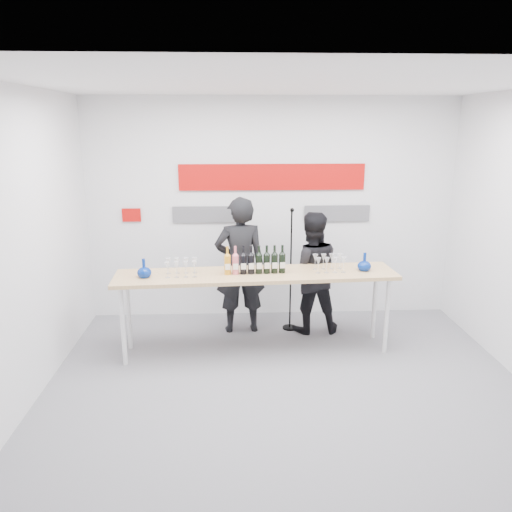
% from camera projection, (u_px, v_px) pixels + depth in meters
% --- Properties ---
extents(ground, '(5.00, 5.00, 0.00)m').
position_uv_depth(ground, '(285.00, 382.00, 5.28)').
color(ground, slate).
rests_on(ground, ground).
extents(back_wall, '(5.00, 0.04, 3.00)m').
position_uv_depth(back_wall, '(272.00, 210.00, 6.82)').
color(back_wall, silver).
rests_on(back_wall, ground).
extents(signage, '(3.38, 0.02, 0.79)m').
position_uv_depth(signage, '(268.00, 188.00, 6.71)').
color(signage, '#B10A07').
rests_on(signage, back_wall).
extents(tasting_table, '(3.28, 0.83, 0.97)m').
position_uv_depth(tasting_table, '(256.00, 279.00, 5.78)').
color(tasting_table, '#D9B175').
rests_on(tasting_table, ground).
extents(wine_bottles, '(0.71, 0.12, 0.33)m').
position_uv_depth(wine_bottles, '(255.00, 260.00, 5.70)').
color(wine_bottles, '#BF7F19').
rests_on(wine_bottles, tasting_table).
extents(decanter_left, '(0.16, 0.16, 0.21)m').
position_uv_depth(decanter_left, '(144.00, 268.00, 5.58)').
color(decanter_left, navy).
rests_on(decanter_left, tasting_table).
extents(decanter_right, '(0.16, 0.16, 0.21)m').
position_uv_depth(decanter_right, '(364.00, 262.00, 5.83)').
color(decanter_right, navy).
rests_on(decanter_right, tasting_table).
extents(glasses_left, '(0.37, 0.24, 0.18)m').
position_uv_depth(glasses_left, '(181.00, 267.00, 5.65)').
color(glasses_left, silver).
rests_on(glasses_left, tasting_table).
extents(glasses_right, '(0.37, 0.24, 0.18)m').
position_uv_depth(glasses_right, '(329.00, 263.00, 5.83)').
color(glasses_right, silver).
rests_on(glasses_right, tasting_table).
extents(presenter_left, '(0.69, 0.49, 1.77)m').
position_uv_depth(presenter_left, '(240.00, 266.00, 6.38)').
color(presenter_left, black).
rests_on(presenter_left, ground).
extents(presenter_right, '(0.79, 0.63, 1.58)m').
position_uv_depth(presenter_right, '(311.00, 273.00, 6.40)').
color(presenter_right, black).
rests_on(presenter_right, ground).
extents(mic_stand, '(0.19, 0.19, 1.63)m').
position_uv_depth(mic_stand, '(290.00, 293.00, 6.52)').
color(mic_stand, black).
rests_on(mic_stand, ground).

